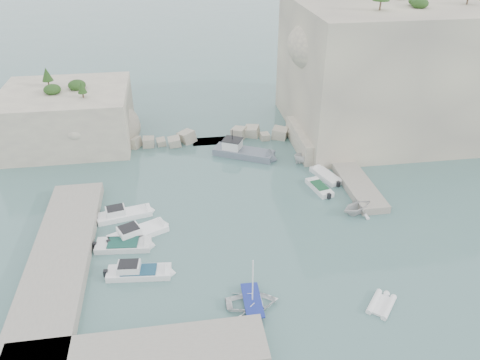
{
  "coord_description": "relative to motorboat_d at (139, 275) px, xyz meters",
  "views": [
    {
      "loc": [
        -6.24,
        -34.91,
        27.09
      ],
      "look_at": [
        0.0,
        6.0,
        3.0
      ],
      "focal_mm": 35.0,
      "sensor_mm": 36.0,
      "label": 1
    }
  ],
  "objects": [
    {
      "name": "ground",
      "position": [
        10.15,
        3.57,
        0.0
      ],
      "size": [
        400.0,
        400.0,
        0.0
      ],
      "primitive_type": "plane",
      "color": "slate",
      "rests_on": "ground"
    },
    {
      "name": "cliff_east",
      "position": [
        33.15,
        26.57,
        8.5
      ],
      "size": [
        26.0,
        22.0,
        17.0
      ],
      "primitive_type": "cube",
      "color": "beige",
      "rests_on": "ground"
    },
    {
      "name": "cliff_terrace",
      "position": [
        23.15,
        21.57,
        1.25
      ],
      "size": [
        8.0,
        10.0,
        2.5
      ],
      "primitive_type": "cube",
      "color": "beige",
      "rests_on": "ground"
    },
    {
      "name": "outcrop_west",
      "position": [
        -9.85,
        28.57,
        3.5
      ],
      "size": [
        16.0,
        14.0,
        7.0
      ],
      "primitive_type": "cube",
      "color": "beige",
      "rests_on": "ground"
    },
    {
      "name": "quay_west",
      "position": [
        -6.85,
        2.57,
        0.55
      ],
      "size": [
        5.0,
        24.0,
        1.1
      ],
      "primitive_type": "cube",
      "color": "#9E9689",
      "rests_on": "ground"
    },
    {
      "name": "quay_south",
      "position": [
        0.15,
        -8.93,
        0.55
      ],
      "size": [
        18.0,
        4.0,
        1.1
      ],
      "primitive_type": "cube",
      "color": "#9E9689",
      "rests_on": "ground"
    },
    {
      "name": "ledge_east",
      "position": [
        23.65,
        13.57,
        0.4
      ],
      "size": [
        3.0,
        16.0,
        0.8
      ],
      "primitive_type": "cube",
      "color": "#9E9689",
      "rests_on": "ground"
    },
    {
      "name": "breakwater",
      "position": [
        9.15,
        25.57,
        0.7
      ],
      "size": [
        28.0,
        3.0,
        1.4
      ],
      "primitive_type": "cube",
      "color": "beige",
      "rests_on": "ground"
    },
    {
      "name": "motorboat_d",
      "position": [
        0.0,
        0.0,
        0.0
      ],
      "size": [
        6.05,
        2.31,
        1.4
      ],
      "primitive_type": null,
      "rotation": [
        0.0,
        0.0,
        -0.09
      ],
      "color": "white",
      "rests_on": "ground"
    },
    {
      "name": "motorboat_a",
      "position": [
        -1.76,
        9.08,
        0.0
      ],
      "size": [
        6.16,
        2.95,
        1.4
      ],
      "primitive_type": null,
      "rotation": [
        0.0,
        0.0,
        0.21
      ],
      "color": "white",
      "rests_on": "ground"
    },
    {
      "name": "motorboat_b",
      "position": [
        -0.27,
        5.68,
        0.0
      ],
      "size": [
        6.41,
        4.41,
        1.4
      ],
      "primitive_type": null,
      "rotation": [
        0.0,
        0.0,
        0.44
      ],
      "color": "white",
      "rests_on": "ground"
    },
    {
      "name": "motorboat_c",
      "position": [
        -1.56,
        4.06,
        0.0
      ],
      "size": [
        5.63,
        2.48,
        0.7
      ],
      "primitive_type": null,
      "rotation": [
        0.0,
        0.0,
        -0.09
      ],
      "color": "silver",
      "rests_on": "ground"
    },
    {
      "name": "rowboat",
      "position": [
        8.93,
        -4.86,
        0.0
      ],
      "size": [
        4.27,
        3.09,
        0.87
      ],
      "primitive_type": "imported",
      "rotation": [
        0.0,
        0.0,
        1.55
      ],
      "color": "white",
      "rests_on": "ground"
    },
    {
      "name": "inflatable_dinghy",
      "position": [
        18.93,
        -6.54,
        0.0
      ],
      "size": [
        3.09,
        3.26,
        0.44
      ],
      "primitive_type": null,
      "rotation": [
        0.0,
        0.0,
        0.86
      ],
      "color": "white",
      "rests_on": "ground"
    },
    {
      "name": "tender_east_a",
      "position": [
        21.74,
        6.21,
        0.0
      ],
      "size": [
        4.53,
        4.26,
        1.9
      ],
      "primitive_type": "imported",
      "rotation": [
        0.0,
        0.0,
        1.96
      ],
      "color": "silver",
      "rests_on": "ground"
    },
    {
      "name": "tender_east_b",
      "position": [
        19.32,
        11.23,
        0.0
      ],
      "size": [
        2.4,
        4.55,
        0.7
      ],
      "primitive_type": null,
      "rotation": [
        0.0,
        0.0,
        1.79
      ],
      "color": "silver",
      "rests_on": "ground"
    },
    {
      "name": "tender_east_c",
      "position": [
        20.87,
        13.72,
        0.0
      ],
      "size": [
        3.06,
        5.12,
        0.7
      ],
      "primitive_type": null,
      "rotation": [
        0.0,
        0.0,
        1.9
      ],
      "color": "silver",
      "rests_on": "ground"
    },
    {
      "name": "tender_east_d",
      "position": [
        20.07,
        17.71,
        0.0
      ],
      "size": [
        4.24,
        1.93,
        1.59
      ],
      "primitive_type": "imported",
      "rotation": [
        0.0,
        0.0,
        1.67
      ],
      "color": "silver",
      "rests_on": "ground"
    },
    {
      "name": "work_boat",
      "position": [
        12.31,
        20.6,
        0.0
      ],
      "size": [
        8.51,
        6.06,
        2.2
      ],
      "primitive_type": null,
      "rotation": [
        0.0,
        0.0,
        -0.49
      ],
      "color": "slate",
      "rests_on": "ground"
    },
    {
      "name": "rowboat_mast",
      "position": [
        8.93,
        -4.86,
        2.54
      ],
      "size": [
        0.1,
        0.1,
        4.2
      ],
      "primitive_type": "cylinder",
      "color": "white",
      "rests_on": "rowboat"
    }
  ]
}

